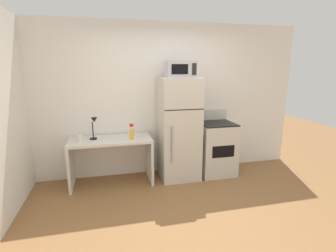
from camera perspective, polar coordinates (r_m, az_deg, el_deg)
ground_plane at (r=3.38m, az=5.19°, el=-20.42°), size 12.00×12.00×0.00m
wall_back_white at (r=4.50m, az=-1.44°, el=5.85°), size 5.00×0.10×2.60m
desk at (r=4.21m, az=-12.61°, el=-5.66°), size 1.29×0.59×0.75m
desk_lamp at (r=4.13m, az=-16.25°, el=0.32°), size 0.14×0.12×0.35m
coffee_mug at (r=4.12m, az=-19.11°, el=-2.67°), size 0.08×0.08×0.09m
spray_bottle at (r=4.05m, az=-8.15°, el=-1.59°), size 0.06×0.06×0.25m
refrigerator at (r=4.27m, az=2.46°, el=-0.66°), size 0.64×0.63×1.70m
microwave at (r=4.13m, az=2.67°, el=12.60°), size 0.46×0.35×0.26m
oven_range at (r=4.61m, az=10.63°, el=-4.81°), size 0.61×0.61×1.10m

